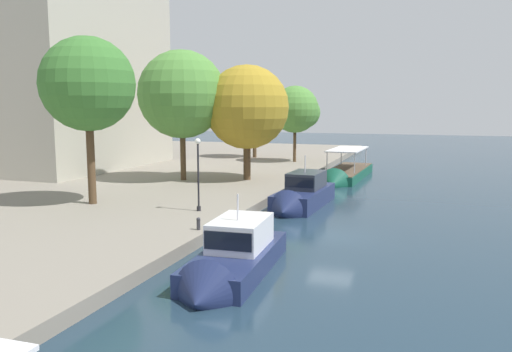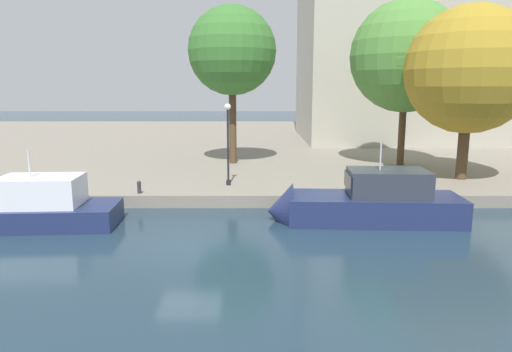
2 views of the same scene
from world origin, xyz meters
The scene contains 9 objects.
ground_plane centered at (0.00, 0.00, 0.00)m, with size 220.00×220.00×0.00m, color #1E3342.
dock_promenade centered at (0.00, 33.59, 0.33)m, with size 120.00×55.00×0.67m, color gray.
motor_yacht_1 centered at (-8.31, 2.82, 0.63)m, with size 9.03×3.29×4.56m.
motor_yacht_2 centered at (7.65, 3.64, 0.75)m, with size 9.14×3.20×4.66m.
mooring_bollard_0 centered at (-3.58, 6.68, 1.04)m, with size 0.23×0.23×0.70m.
lamp_post centered at (1.07, 8.86, 3.38)m, with size 0.37×0.37×4.70m.
tree_2 centered at (15.67, 10.78, 7.45)m, with size 7.60×7.60×10.42m.
tree_3 centered at (13.02, 16.12, 8.32)m, with size 7.90×7.90×11.71m.
tree_5 centered at (0.82, 16.91, 8.80)m, with size 6.38×6.38×11.40m.
Camera 2 is at (2.68, -17.55, 6.22)m, focal length 32.53 mm.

